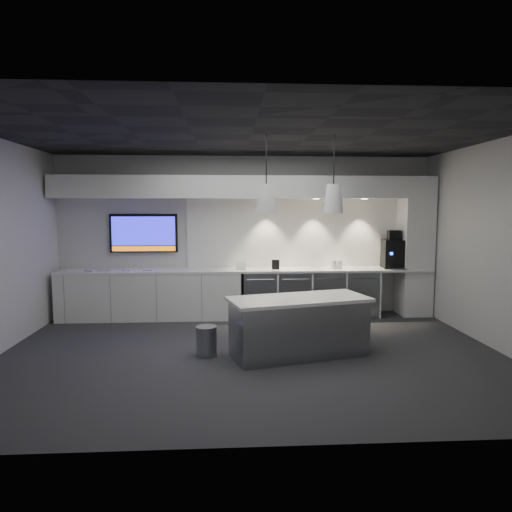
{
  "coord_description": "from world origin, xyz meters",
  "views": [
    {
      "loc": [
        -0.31,
        -6.18,
        2.02
      ],
      "look_at": [
        0.12,
        1.1,
        1.26
      ],
      "focal_mm": 32.0,
      "sensor_mm": 36.0,
      "label": 1
    }
  ],
  "objects": [
    {
      "name": "back_counter",
      "position": [
        0.0,
        2.17,
        0.88
      ],
      "size": [
        6.8,
        0.65,
        0.04
      ],
      "primitive_type": "cube",
      "color": "white",
      "rests_on": "left_base_cabinets"
    },
    {
      "name": "pendant_right",
      "position": [
        1.1,
        -0.09,
        2.15
      ],
      "size": [
        0.27,
        0.27,
        1.09
      ],
      "color": "white",
      "rests_on": "ceiling"
    },
    {
      "name": "fridge_unit_a",
      "position": [
        0.25,
        2.17,
        0.42
      ],
      "size": [
        0.6,
        0.61,
        0.85
      ],
      "primitive_type": "cube",
      "color": "gray",
      "rests_on": "floor"
    },
    {
      "name": "left_base_cabinets",
      "position": [
        -1.75,
        2.17,
        0.43
      ],
      "size": [
        3.3,
        0.63,
        0.86
      ],
      "primitive_type": "cube",
      "color": "white",
      "rests_on": "floor"
    },
    {
      "name": "ceiling",
      "position": [
        0.0,
        0.0,
        3.0
      ],
      "size": [
        7.0,
        7.0,
        0.0
      ],
      "primitive_type": "plane",
      "rotation": [
        3.14,
        0.0,
        0.0
      ],
      "color": "black",
      "rests_on": "wall_back"
    },
    {
      "name": "cup_cluster",
      "position": [
        1.7,
        2.17,
        0.98
      ],
      "size": [
        0.19,
        0.19,
        0.16
      ],
      "primitive_type": null,
      "color": "silver",
      "rests_on": "back_counter"
    },
    {
      "name": "tray_c",
      "position": [
        -2.15,
        2.16,
        0.91
      ],
      "size": [
        0.19,
        0.19,
        0.02
      ],
      "primitive_type": "cube",
      "rotation": [
        0.0,
        0.0,
        -0.19
      ],
      "color": "#BABABA",
      "rests_on": "back_counter"
    },
    {
      "name": "coffee_machine",
      "position": [
        2.79,
        2.2,
        1.19
      ],
      "size": [
        0.44,
        0.59,
        0.71
      ],
      "rotation": [
        0.0,
        0.0,
        -0.11
      ],
      "color": "black",
      "rests_on": "back_counter"
    },
    {
      "name": "backsplash",
      "position": [
        1.2,
        2.48,
        1.55
      ],
      "size": [
        4.6,
        0.03,
        1.3
      ],
      "primitive_type": "cube",
      "color": "white",
      "rests_on": "wall_back"
    },
    {
      "name": "island",
      "position": [
        0.64,
        -0.09,
        0.41
      ],
      "size": [
        2.05,
        1.27,
        0.81
      ],
      "rotation": [
        0.0,
        0.0,
        0.26
      ],
      "color": "gray",
      "rests_on": "floor"
    },
    {
      "name": "wall_front",
      "position": [
        0.0,
        -2.5,
        1.5
      ],
      "size": [
        7.0,
        0.0,
        7.0
      ],
      "primitive_type": "plane",
      "rotation": [
        -1.57,
        0.0,
        0.0
      ],
      "color": "silver",
      "rests_on": "floor"
    },
    {
      "name": "wall_back",
      "position": [
        0.0,
        2.5,
        1.5
      ],
      "size": [
        7.0,
        0.0,
        7.0
      ],
      "primitive_type": "plane",
      "rotation": [
        1.57,
        0.0,
        0.0
      ],
      "color": "silver",
      "rests_on": "floor"
    },
    {
      "name": "column",
      "position": [
        3.2,
        2.2,
        1.3
      ],
      "size": [
        0.55,
        0.55,
        2.6
      ],
      "primitive_type": "cube",
      "color": "white",
      "rests_on": "floor"
    },
    {
      "name": "tray_a",
      "position": [
        -2.79,
        2.08,
        0.91
      ],
      "size": [
        0.2,
        0.2,
        0.02
      ],
      "primitive_type": "cube",
      "rotation": [
        0.0,
        0.0,
        -0.29
      ],
      "color": "#BABABA",
      "rests_on": "back_counter"
    },
    {
      "name": "fridge_unit_c",
      "position": [
        1.51,
        2.17,
        0.42
      ],
      "size": [
        0.6,
        0.61,
        0.85
      ],
      "primitive_type": "cube",
      "color": "gray",
      "rests_on": "floor"
    },
    {
      "name": "wall_tv",
      "position": [
        -1.9,
        2.45,
        1.56
      ],
      "size": [
        1.25,
        0.07,
        0.72
      ],
      "color": "black",
      "rests_on": "wall_back"
    },
    {
      "name": "sign_black",
      "position": [
        0.55,
        2.11,
        0.99
      ],
      "size": [
        0.14,
        0.06,
        0.18
      ],
      "primitive_type": "cube",
      "rotation": [
        0.0,
        0.0,
        -0.26
      ],
      "color": "black",
      "rests_on": "back_counter"
    },
    {
      "name": "tray_b",
      "position": [
        -2.54,
        2.11,
        0.91
      ],
      "size": [
        0.18,
        0.18,
        0.02
      ],
      "primitive_type": "cube",
      "rotation": [
        0.0,
        0.0,
        0.1
      ],
      "color": "#BABABA",
      "rests_on": "back_counter"
    },
    {
      "name": "bin",
      "position": [
        -0.63,
        -0.03,
        0.2
      ],
      "size": [
        0.29,
        0.29,
        0.41
      ],
      "primitive_type": "cylinder",
      "rotation": [
        0.0,
        0.0,
        0.0
      ],
      "color": "gray",
      "rests_on": "floor"
    },
    {
      "name": "fridge_unit_d",
      "position": [
        2.14,
        2.17,
        0.42
      ],
      "size": [
        0.6,
        0.61,
        0.85
      ],
      "primitive_type": "cube",
      "color": "gray",
      "rests_on": "floor"
    },
    {
      "name": "pendant_left",
      "position": [
        0.19,
        -0.09,
        2.15
      ],
      "size": [
        0.27,
        0.27,
        1.09
      ],
      "color": "white",
      "rests_on": "ceiling"
    },
    {
      "name": "fridge_unit_b",
      "position": [
        0.88,
        2.17,
        0.42
      ],
      "size": [
        0.6,
        0.61,
        0.85
      ],
      "primitive_type": "cube",
      "color": "gray",
      "rests_on": "floor"
    },
    {
      "name": "wall_right",
      "position": [
        3.5,
        0.0,
        1.5
      ],
      "size": [
        0.0,
        7.0,
        7.0
      ],
      "primitive_type": "plane",
      "rotation": [
        1.57,
        0.0,
        -1.57
      ],
      "color": "silver",
      "rests_on": "floor"
    },
    {
      "name": "floor",
      "position": [
        0.0,
        0.0,
        0.0
      ],
      "size": [
        7.0,
        7.0,
        0.0
      ],
      "primitive_type": "plane",
      "color": "#2D2D30",
      "rests_on": "ground"
    },
    {
      "name": "soffit",
      "position": [
        0.0,
        2.2,
        2.4
      ],
      "size": [
        6.9,
        0.6,
        0.4
      ],
      "primitive_type": "cube",
      "color": "white",
      "rests_on": "wall_back"
    },
    {
      "name": "sign_white",
      "position": [
        -0.09,
        2.12,
        0.97
      ],
      "size": [
        0.18,
        0.04,
        0.14
      ],
      "primitive_type": "cube",
      "rotation": [
        0.0,
        0.0,
        -0.13
      ],
      "color": "white",
      "rests_on": "back_counter"
    },
    {
      "name": "tray_d",
      "position": [
        -1.78,
        2.11,
        0.91
      ],
      "size": [
        0.16,
        0.16,
        0.02
      ],
      "primitive_type": "cube",
      "rotation": [
        0.0,
        0.0,
        -0.03
      ],
      "color": "#BABABA",
      "rests_on": "back_counter"
    }
  ]
}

